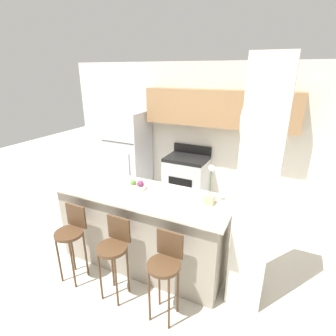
% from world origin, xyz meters
% --- Properties ---
extents(ground_plane, '(14.00, 14.00, 0.00)m').
position_xyz_m(ground_plane, '(0.00, 0.00, 0.00)').
color(ground_plane, beige).
extents(wall_back, '(5.60, 0.38, 2.55)m').
position_xyz_m(wall_back, '(0.12, 2.13, 1.47)').
color(wall_back, silver).
rests_on(wall_back, ground_plane).
extents(pillar_right, '(0.38, 0.32, 2.55)m').
position_xyz_m(pillar_right, '(1.31, 0.01, 1.28)').
color(pillar_right, silver).
rests_on(pillar_right, ground_plane).
extents(counter_bar, '(2.21, 0.76, 1.04)m').
position_xyz_m(counter_bar, '(0.00, 0.00, 0.52)').
color(counter_bar, gray).
rests_on(counter_bar, ground_plane).
extents(refrigerator, '(0.76, 0.70, 1.67)m').
position_xyz_m(refrigerator, '(-1.39, 1.80, 0.84)').
color(refrigerator, silver).
rests_on(refrigerator, ground_plane).
extents(stove_range, '(0.75, 0.60, 1.07)m').
position_xyz_m(stove_range, '(-0.14, 1.86, 0.46)').
color(stove_range, silver).
rests_on(stove_range, ground_plane).
extents(bar_stool_left, '(0.33, 0.33, 0.95)m').
position_xyz_m(bar_stool_left, '(-0.61, -0.57, 0.62)').
color(bar_stool_left, '#4C331E').
rests_on(bar_stool_left, ground_plane).
extents(bar_stool_mid, '(0.33, 0.33, 0.95)m').
position_xyz_m(bar_stool_mid, '(0.00, -0.57, 0.62)').
color(bar_stool_mid, '#4C331E').
rests_on(bar_stool_mid, ground_plane).
extents(bar_stool_right, '(0.33, 0.33, 0.95)m').
position_xyz_m(bar_stool_right, '(0.61, -0.57, 0.62)').
color(bar_stool_right, '#4C331E').
rests_on(bar_stool_right, ground_plane).
extents(orchid_vase, '(0.10, 0.10, 0.45)m').
position_xyz_m(orchid_vase, '(0.83, 0.09, 1.18)').
color(orchid_vase, tan).
rests_on(orchid_vase, counter_bar).
extents(fruit_bowl, '(0.22, 0.22, 0.12)m').
position_xyz_m(fruit_bowl, '(-0.08, 0.06, 1.08)').
color(fruit_bowl, silver).
rests_on(fruit_bowl, counter_bar).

